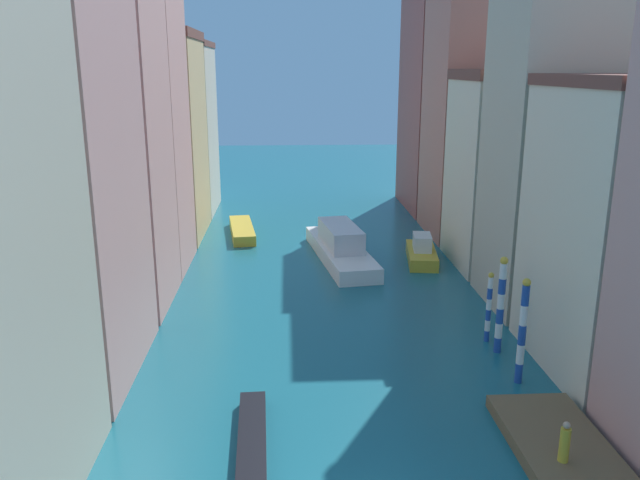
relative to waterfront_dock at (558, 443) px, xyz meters
name	(u,v)px	position (x,y,z in m)	size (l,w,h in m)	color
ground_plane	(324,279)	(-7.53, 20.35, -0.26)	(154.00, 154.00, 0.00)	#196070
building_left_1	(31,154)	(-20.95, 7.46, 9.97)	(7.90, 9.50, 20.43)	tan
building_left_2	(91,126)	(-20.95, 16.40, 10.40)	(7.90, 7.57, 21.28)	tan
building_left_3	(125,127)	(-20.95, 23.98, 9.69)	(7.90, 7.55, 19.87)	tan
building_left_4	(153,136)	(-20.95, 33.01, 8.13)	(7.90, 9.72, 16.75)	#DBB77A
building_left_5	(173,128)	(-20.95, 42.49, 7.87)	(7.90, 9.03, 16.23)	beige
building_right_1	(638,228)	(5.89, 6.69, 6.53)	(7.90, 9.07, 13.56)	beige
building_right_2	(565,142)	(5.89, 15.15, 9.45)	(7.90, 7.19, 19.38)	#BCB299
building_right_3	(512,170)	(5.89, 23.22, 6.62)	(7.90, 8.22, 13.72)	beige
building_right_4	(479,107)	(5.89, 32.02, 10.40)	(7.90, 9.02, 21.29)	#C6705B
building_right_5	(448,96)	(5.89, 42.61, 10.83)	(7.90, 11.71, 22.15)	#B25147
waterfront_dock	(558,443)	(0.00, 0.00, 0.00)	(3.43, 6.50, 0.51)	brown
person_on_dock	(565,443)	(-0.46, -1.46, 0.97)	(0.36, 0.36, 1.53)	gold
mooring_pole_0	(522,330)	(0.39, 5.25, 2.29)	(0.37, 0.37, 4.98)	#1E479E
mooring_pole_1	(501,304)	(0.47, 8.44, 2.30)	(0.40, 0.40, 5.00)	#1E479E
mooring_pole_2	(489,306)	(0.34, 9.77, 1.67)	(0.30, 0.30, 3.77)	#1E479E
vaporetto_white	(341,247)	(-6.07, 24.80, 0.73)	(4.75, 12.66, 2.63)	white
gondola_black	(252,461)	(-11.38, -0.57, 0.02)	(1.40, 9.13, 0.55)	black
motorboat_0	(422,252)	(-0.13, 24.01, 0.43)	(2.74, 5.88, 2.01)	gold
motorboat_1	(242,230)	(-13.87, 32.35, 0.17)	(2.76, 7.91, 0.85)	gold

